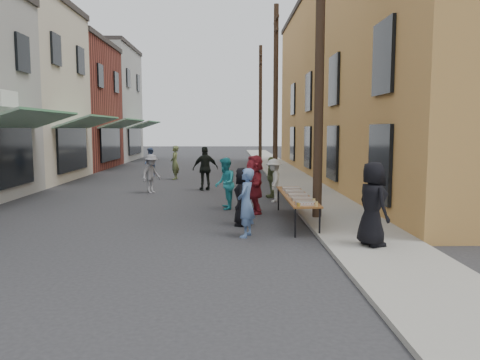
{
  "coord_description": "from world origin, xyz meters",
  "views": [
    {
      "loc": [
        1.82,
        -9.95,
        2.56
      ],
      "look_at": [
        2.09,
        1.61,
        1.3
      ],
      "focal_mm": 35.0,
      "sensor_mm": 36.0,
      "label": 1
    }
  ],
  "objects_px": {
    "guest_front_a": "(243,197)",
    "utility_pole_mid": "(276,92)",
    "utility_pole_near": "(320,58)",
    "serving_table": "(296,196)",
    "utility_pole_far": "(260,104)",
    "catering_tray_sausage": "(306,203)",
    "guest_front_c": "(225,184)",
    "server": "(373,204)"
  },
  "relations": [
    {
      "from": "utility_pole_far",
      "to": "catering_tray_sausage",
      "type": "height_order",
      "value": "utility_pole_far"
    },
    {
      "from": "catering_tray_sausage",
      "to": "utility_pole_far",
      "type": "bearing_deg",
      "value": 88.62
    },
    {
      "from": "utility_pole_near",
      "to": "server",
      "type": "relative_size",
      "value": 5.05
    },
    {
      "from": "guest_front_a",
      "to": "server",
      "type": "height_order",
      "value": "server"
    },
    {
      "from": "utility_pole_near",
      "to": "utility_pole_far",
      "type": "bearing_deg",
      "value": 90.0
    },
    {
      "from": "utility_pole_far",
      "to": "serving_table",
      "type": "distance_m",
      "value": 24.54
    },
    {
      "from": "utility_pole_near",
      "to": "catering_tray_sausage",
      "type": "xyz_separation_m",
      "value": [
        -0.62,
        -1.88,
        -3.71
      ]
    },
    {
      "from": "serving_table",
      "to": "utility_pole_near",
      "type": "bearing_deg",
      "value": 20.63
    },
    {
      "from": "catering_tray_sausage",
      "to": "guest_front_c",
      "type": "relative_size",
      "value": 0.3
    },
    {
      "from": "utility_pole_mid",
      "to": "guest_front_a",
      "type": "height_order",
      "value": "utility_pole_mid"
    },
    {
      "from": "serving_table",
      "to": "catering_tray_sausage",
      "type": "height_order",
      "value": "catering_tray_sausage"
    },
    {
      "from": "serving_table",
      "to": "guest_front_a",
      "type": "height_order",
      "value": "guest_front_a"
    },
    {
      "from": "serving_table",
      "to": "utility_pole_mid",
      "type": "bearing_deg",
      "value": 87.08
    },
    {
      "from": "utility_pole_near",
      "to": "guest_front_a",
      "type": "relative_size",
      "value": 5.81
    },
    {
      "from": "guest_front_a",
      "to": "serving_table",
      "type": "bearing_deg",
      "value": 120.81
    },
    {
      "from": "serving_table",
      "to": "server",
      "type": "relative_size",
      "value": 2.24
    },
    {
      "from": "utility_pole_far",
      "to": "guest_front_c",
      "type": "bearing_deg",
      "value": -96.72
    },
    {
      "from": "utility_pole_far",
      "to": "guest_front_a",
      "type": "bearing_deg",
      "value": -94.87
    },
    {
      "from": "utility_pole_far",
      "to": "catering_tray_sausage",
      "type": "xyz_separation_m",
      "value": [
        -0.62,
        -25.88,
        -3.71
      ]
    },
    {
      "from": "utility_pole_near",
      "to": "utility_pole_far",
      "type": "height_order",
      "value": "same"
    },
    {
      "from": "utility_pole_near",
      "to": "guest_front_a",
      "type": "xyz_separation_m",
      "value": [
        -2.11,
        -0.68,
        -3.72
      ]
    },
    {
      "from": "utility_pole_far",
      "to": "serving_table",
      "type": "relative_size",
      "value": 2.25
    },
    {
      "from": "serving_table",
      "to": "guest_front_c",
      "type": "relative_size",
      "value": 2.41
    },
    {
      "from": "catering_tray_sausage",
      "to": "utility_pole_near",
      "type": "bearing_deg",
      "value": 71.69
    },
    {
      "from": "utility_pole_near",
      "to": "catering_tray_sausage",
      "type": "distance_m",
      "value": 4.21
    },
    {
      "from": "guest_front_c",
      "to": "serving_table",
      "type": "bearing_deg",
      "value": 42.33
    },
    {
      "from": "guest_front_c",
      "to": "utility_pole_mid",
      "type": "bearing_deg",
      "value": 164.64
    },
    {
      "from": "utility_pole_far",
      "to": "server",
      "type": "height_order",
      "value": "utility_pole_far"
    },
    {
      "from": "catering_tray_sausage",
      "to": "utility_pole_mid",
      "type": "bearing_deg",
      "value": 87.43
    },
    {
      "from": "utility_pole_mid",
      "to": "guest_front_c",
      "type": "xyz_separation_m",
      "value": [
        -2.61,
        -10.13,
        -3.67
      ]
    },
    {
      "from": "catering_tray_sausage",
      "to": "server",
      "type": "distance_m",
      "value": 1.84
    },
    {
      "from": "guest_front_a",
      "to": "guest_front_c",
      "type": "xyz_separation_m",
      "value": [
        -0.5,
        2.56,
        0.05
      ]
    },
    {
      "from": "guest_front_a",
      "to": "utility_pole_mid",
      "type": "bearing_deg",
      "value": -175.48
    },
    {
      "from": "utility_pole_far",
      "to": "serving_table",
      "type": "height_order",
      "value": "utility_pole_far"
    },
    {
      "from": "utility_pole_far",
      "to": "serving_table",
      "type": "bearing_deg",
      "value": -91.47
    },
    {
      "from": "utility_pole_mid",
      "to": "server",
      "type": "xyz_separation_m",
      "value": [
        0.55,
        -15.28,
        -3.51
      ]
    },
    {
      "from": "utility_pole_mid",
      "to": "guest_front_a",
      "type": "relative_size",
      "value": 5.81
    },
    {
      "from": "utility_pole_far",
      "to": "guest_front_c",
      "type": "height_order",
      "value": "utility_pole_far"
    },
    {
      "from": "utility_pole_far",
      "to": "guest_front_a",
      "type": "height_order",
      "value": "utility_pole_far"
    },
    {
      "from": "utility_pole_near",
      "to": "guest_front_a",
      "type": "height_order",
      "value": "utility_pole_near"
    },
    {
      "from": "guest_front_c",
      "to": "guest_front_a",
      "type": "bearing_deg",
      "value": 10.2
    },
    {
      "from": "utility_pole_far",
      "to": "guest_front_a",
      "type": "distance_m",
      "value": 25.05
    }
  ]
}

